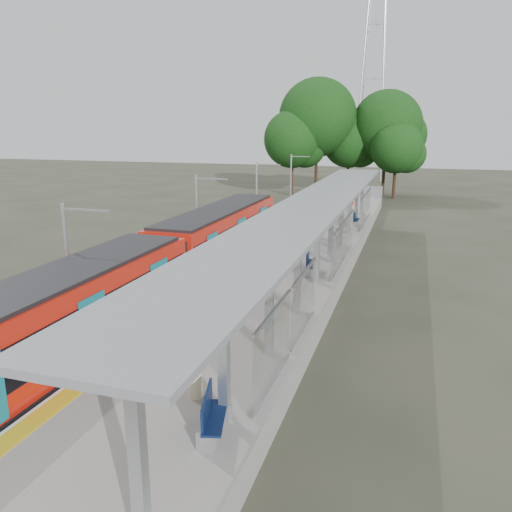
{
  "coord_description": "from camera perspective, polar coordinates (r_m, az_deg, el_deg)",
  "views": [
    {
      "loc": [
        6.08,
        -8.32,
        8.14
      ],
      "look_at": [
        -0.72,
        13.18,
        2.3
      ],
      "focal_mm": 35.0,
      "sensor_mm": 36.0,
      "label": 1
    }
  ],
  "objects": [
    {
      "name": "bench_mid",
      "position": [
        25.06,
        6.21,
        -0.67
      ],
      "size": [
        0.76,
        1.76,
        1.16
      ],
      "rotation": [
        0.0,
        0.0,
        0.15
      ],
      "color": "#0F204B",
      "rests_on": "platform"
    },
    {
      "name": "trackbed",
      "position": [
        31.28,
        -2.84,
        -0.35
      ],
      "size": [
        3.0,
        70.0,
        0.24
      ],
      "primitive_type": "cube",
      "color": "#59544C",
      "rests_on": "ground"
    },
    {
      "name": "bench_far",
      "position": [
        38.17,
        11.21,
        4.21
      ],
      "size": [
        0.52,
        1.4,
        0.94
      ],
      "rotation": [
        0.0,
        0.0,
        -0.08
      ],
      "color": "#0F204B",
      "rests_on": "platform"
    },
    {
      "name": "tree_cluster",
      "position": [
        62.66,
        10.0,
        14.16
      ],
      "size": [
        18.39,
        11.91,
        13.96
      ],
      "color": "#382316",
      "rests_on": "ground"
    },
    {
      "name": "info_pillar_far",
      "position": [
        37.36,
        10.68,
        4.55
      ],
      "size": [
        0.43,
        0.43,
        1.92
      ],
      "rotation": [
        0.0,
        0.0,
        0.15
      ],
      "color": "beige",
      "rests_on": "platform"
    },
    {
      "name": "info_pillar_near",
      "position": [
        13.88,
        -6.97,
        -13.01
      ],
      "size": [
        0.39,
        0.39,
        1.73
      ],
      "rotation": [
        0.0,
        0.0,
        -0.24
      ],
      "color": "beige",
      "rests_on": "platform"
    },
    {
      "name": "tactile_strip",
      "position": [
        30.46,
        0.58,
        0.98
      ],
      "size": [
        0.6,
        50.0,
        0.02
      ],
      "primitive_type": "cube",
      "color": "yellow",
      "rests_on": "platform"
    },
    {
      "name": "litter_bin",
      "position": [
        30.69,
        8.89,
        1.66
      ],
      "size": [
        0.5,
        0.5,
        0.81
      ],
      "primitive_type": "cylinder",
      "rotation": [
        0.0,
        0.0,
        0.31
      ],
      "color": "#9EA0A5",
      "rests_on": "platform"
    },
    {
      "name": "platform",
      "position": [
        29.96,
        5.25,
        -0.32
      ],
      "size": [
        6.0,
        50.0,
        1.0
      ],
      "primitive_type": "cube",
      "color": "gray",
      "rests_on": "ground"
    },
    {
      "name": "pylon",
      "position": [
        82.35,
        13.43,
        21.73
      ],
      "size": [
        8.0,
        4.0,
        38.0
      ],
      "primitive_type": null,
      "color": "#9EA0A5",
      "rests_on": "ground"
    },
    {
      "name": "train",
      "position": [
        22.89,
        -10.71,
        -1.17
      ],
      "size": [
        2.74,
        27.6,
        3.62
      ],
      "color": "black",
      "rests_on": "ground"
    },
    {
      "name": "ground",
      "position": [
        13.14,
        -15.97,
        -24.42
      ],
      "size": [
        200.0,
        200.0,
        0.0
      ],
      "primitive_type": "plane",
      "color": "#474438",
      "rests_on": "ground"
    },
    {
      "name": "bench_near",
      "position": [
        12.45,
        -5.13,
        -17.48
      ],
      "size": [
        0.86,
        1.61,
        1.06
      ],
      "rotation": [
        0.0,
        0.0,
        0.26
      ],
      "color": "#0F204B",
      "rests_on": "platform"
    },
    {
      "name": "end_fence",
      "position": [
        54.02,
        11.04,
        7.3
      ],
      "size": [
        6.0,
        0.1,
        1.2
      ],
      "primitive_type": "cube",
      "color": "#9EA0A5",
      "rests_on": "platform"
    },
    {
      "name": "catenary_masts",
      "position": [
        30.42,
        -6.6,
        4.53
      ],
      "size": [
        2.08,
        48.16,
        5.4
      ],
      "color": "#9EA0A5",
      "rests_on": "ground"
    },
    {
      "name": "canopy",
      "position": [
        25.23,
        7.14,
        5.42
      ],
      "size": [
        3.27,
        38.0,
        3.66
      ],
      "color": "#9EA0A5",
      "rests_on": "platform"
    }
  ]
}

